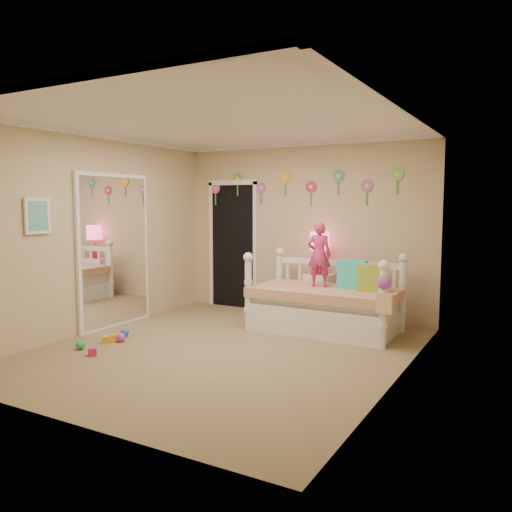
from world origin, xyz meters
The scene contains 18 objects.
floor centered at (0.00, 0.00, 0.00)m, with size 4.00×4.50×0.01m, color #7F684C.
ceiling centered at (0.00, 0.00, 2.60)m, with size 4.00×4.50×0.01m, color white.
back_wall centered at (0.00, 2.25, 1.30)m, with size 4.00×0.01×2.60m, color tan.
left_wall centered at (-2.00, 0.00, 1.30)m, with size 0.01×4.50×2.60m, color tan.
right_wall centered at (2.00, 0.00, 1.30)m, with size 0.01×4.50×2.60m, color tan.
crown_molding centered at (0.00, 0.00, 2.57)m, with size 4.00×4.50×0.06m, color white, non-canonical shape.
daybed centered at (0.68, 1.43, 0.52)m, with size 1.93×1.04×1.05m, color white, non-canonical shape.
pillow_turquoise centered at (1.02, 1.53, 0.77)m, with size 0.38×0.13×0.38m, color #28C9B4.
pillow_lime centered at (1.31, 1.44, 0.76)m, with size 0.37×0.14×0.35m, color #9ABB39.
child centered at (0.57, 1.48, 1.01)m, with size 0.31×0.21×0.86m, color #D12F77.
nightstand centered at (0.34, 2.07, 0.33)m, with size 0.40×0.30×0.67m, color white.
table_lamp centered at (0.34, 2.07, 1.08)m, with size 0.28×0.28×0.62m.
closet_doorway centered at (-1.25, 2.23, 1.03)m, with size 0.90×0.04×2.07m, color black.
flower_decals centered at (-0.09, 2.24, 1.94)m, with size 3.40×0.02×0.50m, color #B2668C, non-canonical shape.
mirror_closet centered at (-1.96, 0.30, 1.05)m, with size 0.07×1.30×2.10m, color white.
wall_picture centered at (-1.97, -0.90, 1.55)m, with size 0.05×0.34×0.42m, color white.
hanging_bag centered at (1.60, 0.91, 0.64)m, with size 0.20×0.16×0.36m, color beige, non-canonical shape.
toy_scatter centered at (-1.49, -0.43, 0.06)m, with size 0.80×1.30×0.11m, color #996666, non-canonical shape.
Camera 1 is at (3.16, -4.89, 1.69)m, focal length 36.14 mm.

